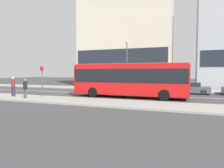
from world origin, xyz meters
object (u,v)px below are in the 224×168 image
(pedestrian_near_stop, at_px, (13,85))
(pedestrian_down_pavement, at_px, (25,87))
(bus_stop_sign, at_px, (42,79))
(parked_car_0, at_px, (191,88))
(city_bus, at_px, (130,78))
(street_lamp, at_px, (127,59))

(pedestrian_near_stop, relative_size, pedestrian_down_pavement, 1.08)
(pedestrian_down_pavement, bearing_deg, bus_stop_sign, 86.78)
(parked_car_0, height_order, bus_stop_sign, bus_stop_sign)
(parked_car_0, relative_size, bus_stop_sign, 1.36)
(pedestrian_near_stop, bearing_deg, pedestrian_down_pavement, 135.13)
(city_bus, bearing_deg, pedestrian_down_pavement, -150.20)
(pedestrian_down_pavement, bearing_deg, city_bus, 49.32)
(bus_stop_sign, bearing_deg, parked_car_0, 34.25)
(parked_car_0, bearing_deg, street_lamp, 168.28)
(pedestrian_near_stop, xyz_separation_m, street_lamp, (7.72, 11.31, 2.93))
(street_lamp, bearing_deg, parked_car_0, -11.72)
(parked_car_0, xyz_separation_m, bus_stop_sign, (-12.95, -8.82, 1.18))
(street_lamp, bearing_deg, pedestrian_down_pavement, -115.38)
(city_bus, height_order, pedestrian_down_pavement, city_bus)
(parked_car_0, distance_m, pedestrian_near_stop, 18.37)
(city_bus, bearing_deg, street_lamp, 108.04)
(city_bus, height_order, parked_car_0, city_bus)
(bus_stop_sign, distance_m, street_lamp, 11.84)
(city_bus, xyz_separation_m, street_lamp, (-2.43, 7.18, 2.27))
(bus_stop_sign, bearing_deg, pedestrian_near_stop, -162.32)
(parked_car_0, bearing_deg, bus_stop_sign, -145.75)
(city_bus, height_order, pedestrian_near_stop, city_bus)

